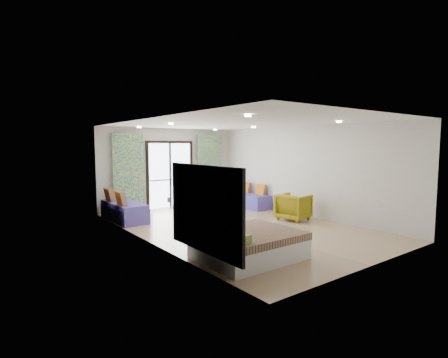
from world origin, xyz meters
TOP-DOWN VIEW (x-y plane):
  - floor at (0.00, 0.00)m, footprint 5.00×7.50m
  - ceiling at (0.00, 0.00)m, footprint 5.00×7.50m
  - wall_back at (0.00, 3.75)m, footprint 5.00×0.01m
  - wall_front at (0.00, -3.75)m, footprint 5.00×0.01m
  - wall_left at (-2.50, 0.00)m, footprint 0.01×7.50m
  - wall_right at (2.50, 0.00)m, footprint 0.01×7.50m
  - balcony_door at (0.00, 3.72)m, footprint 1.76×0.08m
  - balcony_rail at (0.00, 3.73)m, footprint 1.52×0.03m
  - curtain_left at (-1.55, 3.57)m, footprint 1.00×0.10m
  - curtain_right at (1.55, 3.57)m, footprint 1.00×0.10m
  - downlight_a at (-1.40, -2.00)m, footprint 0.12×0.12m
  - downlight_b at (1.40, -2.00)m, footprint 0.12×0.12m
  - downlight_c at (-1.40, 1.00)m, footprint 0.12×0.12m
  - downlight_d at (1.40, 1.00)m, footprint 0.12×0.12m
  - downlight_e at (-1.40, 3.00)m, footprint 0.12×0.12m
  - downlight_f at (1.40, 3.00)m, footprint 0.12×0.12m
  - headboard at (-2.46, -2.11)m, footprint 0.06×2.10m
  - switch_plate at (-2.47, -0.86)m, footprint 0.02×0.10m
  - bed at (-1.48, -2.11)m, footprint 1.84×1.50m
  - daybed_left at (-2.12, 2.55)m, footprint 0.75×1.87m
  - daybed_right at (2.12, 2.05)m, footprint 0.67×1.69m
  - coffee_table at (0.38, 1.81)m, footprint 0.76×0.76m
  - vase at (0.37, 1.85)m, footprint 0.23×0.24m
  - armchair at (1.81, -0.29)m, footprint 0.89×0.93m

SIDE VIEW (x-z plane):
  - floor at x=0.00m, z-range -0.01..0.01m
  - daybed_right at x=2.12m, z-range -0.16..0.67m
  - bed at x=-1.48m, z-range -0.05..0.58m
  - daybed_left at x=-2.12m, z-range -0.17..0.74m
  - coffee_table at x=0.38m, z-range 0.01..0.79m
  - armchair at x=1.81m, z-range 0.00..0.82m
  - vase at x=0.37m, z-range 0.45..0.62m
  - balcony_rail at x=0.00m, z-range 0.93..0.97m
  - headboard at x=-2.46m, z-range 0.30..1.80m
  - switch_plate at x=-2.47m, z-range 1.00..1.10m
  - curtain_left at x=-1.55m, z-range 0.00..2.50m
  - curtain_right at x=1.55m, z-range 0.00..2.50m
  - balcony_door at x=0.00m, z-range 0.12..2.40m
  - wall_back at x=0.00m, z-range 0.00..2.70m
  - wall_front at x=0.00m, z-range 0.00..2.70m
  - wall_left at x=-2.50m, z-range 0.00..2.70m
  - wall_right at x=2.50m, z-range 0.00..2.70m
  - downlight_a at x=-1.40m, z-range 2.66..2.68m
  - downlight_b at x=1.40m, z-range 2.66..2.68m
  - downlight_c at x=-1.40m, z-range 2.66..2.68m
  - downlight_d at x=1.40m, z-range 2.66..2.68m
  - downlight_e at x=-1.40m, z-range 2.66..2.68m
  - downlight_f at x=1.40m, z-range 2.66..2.68m
  - ceiling at x=0.00m, z-range 2.70..2.71m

